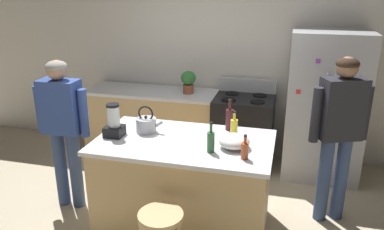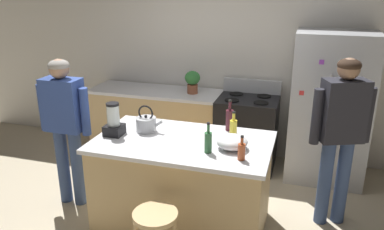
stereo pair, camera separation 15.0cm
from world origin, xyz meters
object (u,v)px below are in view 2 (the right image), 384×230
Objects in this scene: bar_stool at (156,228)px; blender_appliance at (114,122)px; potted_plant at (192,81)px; tea_kettle at (146,124)px; refrigerator at (329,108)px; bottle_cooking_sauce at (242,151)px; stove_range at (247,132)px; kitchen_island at (183,184)px; person_by_island_left at (65,119)px; bottle_soda at (233,128)px; mixing_bowl at (232,142)px; bottle_olive_oil at (208,142)px; bottle_wine at (230,119)px; person_by_sink_right at (341,128)px.

bar_stool is 1.14m from blender_appliance.
potted_plant is 1.09× the size of tea_kettle.
refrigerator reaches higher than bottle_cooking_sauce.
stove_range is at bearing 178.55° from refrigerator.
tea_kettle is (-0.42, 0.12, 0.54)m from kitchen_island.
tea_kettle reaches higher than bar_stool.
bar_stool is at bearing -31.55° from person_by_island_left.
bottle_soda is (0.41, 0.97, 0.53)m from bar_stool.
bottle_soda is 0.93× the size of tea_kettle.
refrigerator is 2.65m from bar_stool.
kitchen_island is at bearing -76.40° from potted_plant.
blender_appliance reaches higher than kitchen_island.
bar_stool is 2.42m from potted_plant.
bar_stool is 2.25× the size of tea_kettle.
stove_range is 2.31m from bar_stool.
potted_plant reaches higher than bar_stool.
bottle_soda is (0.44, 0.21, 0.55)m from kitchen_island.
kitchen_island is at bearing 91.66° from bar_stool.
blender_appliance is 1.15m from mixing_bowl.
kitchen_island is 0.66m from bottle_olive_oil.
potted_plant is 1.09× the size of bottle_olive_oil.
bottle_olive_oil is at bearing -96.94° from bottle_wine.
kitchen_island is 0.92× the size of refrigerator.
bottle_wine is at bearing -173.61° from person_by_sink_right.
person_by_sink_right is at bearing 15.07° from blender_appliance.
kitchen_island is 1.57m from stove_range.
kitchen_island is at bearing -153.76° from bottle_soda.
person_by_island_left is at bearing 169.25° from blender_appliance.
bottle_cooking_sauce reaches higher than stove_range.
bottle_soda is at bearing -58.76° from potted_plant.
person_by_sink_right is (1.04, -1.03, 0.55)m from stove_range.
bottle_wine is at bearing -131.33° from refrigerator.
bottle_cooking_sauce is (0.22, -1.77, 0.53)m from stove_range.
kitchen_island is 0.76m from bar_stool.
person_by_sink_right reaches higher than tea_kettle.
refrigerator reaches higher than bottle_soda.
tea_kettle is (-0.79, -1.41, 0.53)m from stove_range.
refrigerator is at bearing 54.58° from bottle_soda.
person_by_sink_right is 2.16m from blender_appliance.
tea_kettle is (-0.85, -0.10, -0.02)m from bottle_soda.
person_by_island_left is 5.37× the size of potted_plant.
person_by_island_left is 1.79m from mixing_bowl.
bottle_cooking_sauce is (-0.75, -1.75, 0.10)m from refrigerator.
potted_plant is at bearing 103.60° from kitchen_island.
blender_appliance is at bearing 172.65° from bottle_olive_oil.
person_by_island_left is 1.64m from bar_stool.
bottle_cooking_sauce is at bearing -69.67° from bottle_wine.
kitchen_island is 2.06m from refrigerator.
bottle_soda is at bearing -163.83° from person_by_sink_right.
kitchen_island is 0.69m from tea_kettle.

